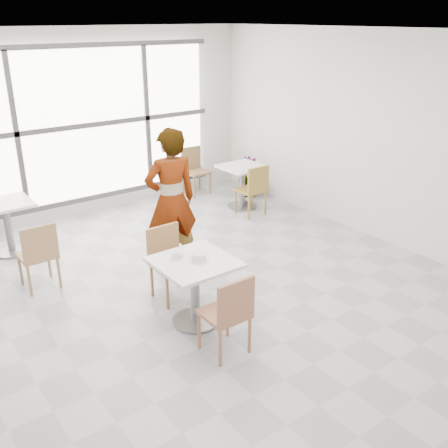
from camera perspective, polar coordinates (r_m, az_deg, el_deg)
floor at (r=6.35m, az=-1.63°, el=-7.55°), size 7.00×7.00×0.00m
ceiling at (r=5.52m, az=-1.98°, el=20.61°), size 7.00×7.00×0.00m
wall_back at (r=8.78m, az=-15.21°, el=10.59°), size 6.00×0.00×6.00m
wall_right at (r=7.81m, az=16.80°, el=9.05°), size 0.00×7.00×7.00m
window at (r=8.72m, az=-15.05°, el=10.53°), size 4.60×0.07×2.52m
main_table at (r=5.54m, az=-3.25°, el=-6.19°), size 0.80×0.80×0.75m
chair_near at (r=5.03m, az=0.58°, el=-9.61°), size 0.42×0.42×0.87m
chair_far at (r=6.10m, az=-6.21°, el=-3.72°), size 0.42×0.42×0.87m
oatmeal_bowl at (r=5.42m, az=-2.78°, el=-3.60°), size 0.21×0.21×0.09m
coffee_cup at (r=5.48m, az=-5.35°, el=-3.53°), size 0.16×0.13×0.07m
person at (r=6.62m, az=-5.89°, el=2.60°), size 0.75×0.55×1.89m
bg_table_left at (r=7.80m, az=-22.90°, el=0.40°), size 0.70×0.70×0.75m
bg_table_right at (r=8.94m, az=2.03°, el=4.83°), size 0.70×0.70×0.75m
bg_chair_left_near at (r=6.59m, az=-19.85°, el=-2.95°), size 0.42×0.42×0.87m
bg_chair_right_near at (r=8.55m, az=3.33°, el=4.09°), size 0.42×0.42×0.87m
bg_chair_right_far at (r=9.70m, az=-3.33°, el=6.30°), size 0.42×0.42×0.87m
plant_right at (r=9.60m, az=2.78°, el=5.26°), size 0.43×0.43×0.72m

